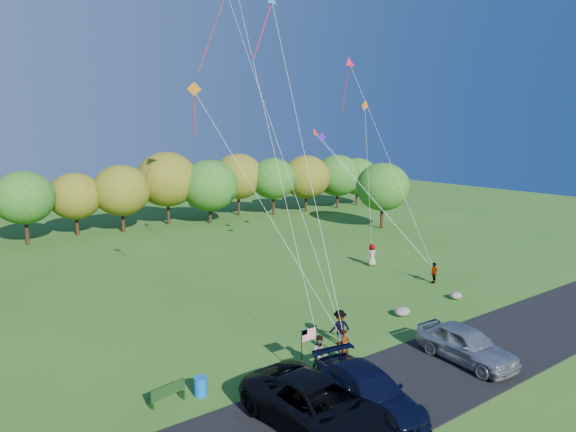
% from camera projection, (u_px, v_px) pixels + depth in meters
% --- Properties ---
extents(ground, '(140.00, 140.00, 0.00)m').
position_uv_depth(ground, '(368.00, 345.00, 26.98)').
color(ground, '#285F1B').
rests_on(ground, ground).
extents(asphalt_lane, '(44.00, 6.00, 0.06)m').
position_uv_depth(asphalt_lane, '(429.00, 374.00, 23.79)').
color(asphalt_lane, black).
rests_on(asphalt_lane, ground).
extents(treeline, '(77.35, 28.04, 8.24)m').
position_uv_depth(treeline, '(136.00, 190.00, 55.12)').
color(treeline, '#372314').
rests_on(treeline, ground).
extents(minivan_dark, '(3.63, 6.91, 1.85)m').
position_uv_depth(minivan_dark, '(318.00, 406.00, 19.25)').
color(minivan_dark, black).
rests_on(minivan_dark, asphalt_lane).
extents(minivan_navy, '(3.27, 6.12, 1.69)m').
position_uv_depth(minivan_navy, '(369.00, 392.00, 20.40)').
color(minivan_navy, black).
rests_on(minivan_navy, asphalt_lane).
extents(minivan_silver, '(2.37, 5.25, 1.75)m').
position_uv_depth(minivan_silver, '(466.00, 344.00, 24.87)').
color(minivan_silver, '#9DA0A7').
rests_on(minivan_silver, asphalt_lane).
extents(flyer_a, '(0.71, 0.58, 1.68)m').
position_uv_depth(flyer_a, '(345.00, 346.00, 24.85)').
color(flyer_a, '#4C4C59').
rests_on(flyer_a, ground).
extents(flyer_b, '(1.06, 0.97, 1.76)m').
position_uv_depth(flyer_b, '(320.00, 354.00, 23.93)').
color(flyer_b, '#4C4C59').
rests_on(flyer_b, ground).
extents(flyer_c, '(1.35, 0.96, 1.88)m').
position_uv_depth(flyer_c, '(340.00, 327.00, 26.96)').
color(flyer_c, '#4C4C59').
rests_on(flyer_c, ground).
extents(flyer_d, '(0.97, 0.56, 1.56)m').
position_uv_depth(flyer_d, '(434.00, 273.00, 37.66)').
color(flyer_d, '#4C4C59').
rests_on(flyer_d, ground).
extents(flyer_e, '(1.04, 0.84, 1.85)m').
position_uv_depth(flyer_e, '(372.00, 255.00, 42.37)').
color(flyer_e, '#4C4C59').
rests_on(flyer_e, ground).
extents(park_bench, '(1.62, 0.56, 0.90)m').
position_uv_depth(park_bench, '(168.00, 393.00, 21.13)').
color(park_bench, '#153312').
rests_on(park_bench, ground).
extents(trash_barrel, '(0.55, 0.55, 0.83)m').
position_uv_depth(trash_barrel, '(200.00, 386.00, 21.84)').
color(trash_barrel, '#0C5AB9').
rests_on(trash_barrel, ground).
extents(flag_assembly, '(0.84, 0.54, 2.26)m').
position_uv_depth(flag_assembly, '(306.00, 341.00, 23.42)').
color(flag_assembly, black).
rests_on(flag_assembly, ground).
extents(boulder_near, '(1.08, 0.84, 0.54)m').
position_uv_depth(boulder_near, '(402.00, 311.00, 31.16)').
color(boulder_near, gray).
rests_on(boulder_near, ground).
extents(boulder_far, '(0.89, 0.74, 0.47)m').
position_uv_depth(boulder_far, '(456.00, 296.00, 34.25)').
color(boulder_far, gray).
rests_on(boulder_far, ground).
extents(kites_aloft, '(18.31, 11.14, 16.37)m').
position_uv_depth(kites_aloft, '(266.00, 13.00, 36.18)').
color(kites_aloft, red).
rests_on(kites_aloft, ground).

